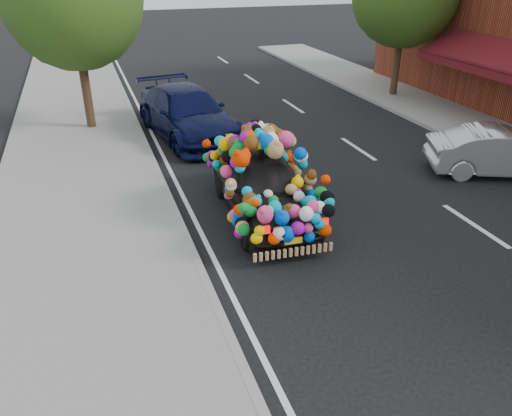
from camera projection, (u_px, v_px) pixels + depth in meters
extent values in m
plane|color=black|center=(322.00, 255.00, 9.59)|extent=(100.00, 100.00, 0.00)
cube|color=gray|center=(88.00, 297.00, 8.31)|extent=(4.00, 60.00, 0.12)
cube|color=gray|center=(202.00, 275.00, 8.87)|extent=(0.15, 60.00, 0.13)
cube|color=#510F14|center=(489.00, 52.00, 16.11)|extent=(1.62, 5.20, 0.75)
cube|color=#510F14|center=(468.00, 66.00, 16.07)|extent=(0.06, 5.20, 0.35)
cylinder|color=#332114|center=(86.00, 88.00, 15.88)|extent=(0.28, 0.28, 2.73)
cylinder|color=#332114|center=(397.00, 64.00, 19.74)|extent=(0.28, 0.28, 2.64)
imported|color=black|center=(262.00, 185.00, 10.81)|extent=(1.91, 4.19, 1.39)
cube|color=red|center=(264.00, 230.00, 8.87)|extent=(0.22, 0.07, 0.14)
cube|color=red|center=(323.00, 222.00, 9.13)|extent=(0.22, 0.07, 0.14)
cube|color=yellow|center=(293.00, 241.00, 9.12)|extent=(0.34, 0.06, 0.12)
imported|color=#070C32|center=(187.00, 113.00, 15.58)|extent=(2.81, 5.38, 1.49)
imported|color=#AFB3B6|center=(502.00, 152.00, 12.88)|extent=(3.92, 2.64, 1.22)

